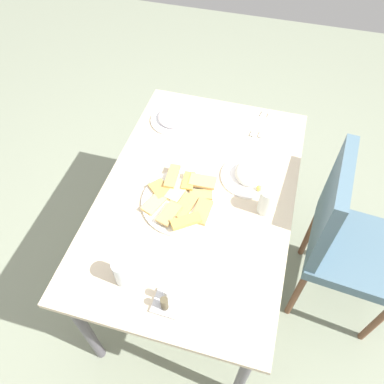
{
  "coord_description": "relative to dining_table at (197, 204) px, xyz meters",
  "views": [
    {
      "loc": [
        0.95,
        0.24,
        1.99
      ],
      "look_at": [
        0.03,
        -0.02,
        0.77
      ],
      "focal_mm": 35.51,
      "sensor_mm": 36.0,
      "label": 1
    }
  ],
  "objects": [
    {
      "name": "ground_plane",
      "position": [
        0.0,
        0.0,
        -0.66
      ],
      "size": [
        6.0,
        6.0,
        0.0
      ],
      "primitive_type": "plane",
      "color": "gray"
    },
    {
      "name": "dining_table",
      "position": [
        0.0,
        0.0,
        0.0
      ],
      "size": [
        1.23,
        0.8,
        0.74
      ],
      "color": "beige",
      "rests_on": "ground_plane"
    },
    {
      "name": "dining_chair",
      "position": [
        -0.09,
        0.66,
        -0.12
      ],
      "size": [
        0.45,
        0.46,
        0.94
      ],
      "color": "slate",
      "rests_on": "ground_plane"
    },
    {
      "name": "pide_platter",
      "position": [
        0.06,
        -0.05,
        0.09
      ],
      "size": [
        0.34,
        0.34,
        0.04
      ],
      "color": "white",
      "rests_on": "dining_table"
    },
    {
      "name": "salad_plate_greens",
      "position": [
        -0.4,
        -0.23,
        0.1
      ],
      "size": [
        0.23,
        0.23,
        0.05
      ],
      "color": "white",
      "rests_on": "dining_table"
    },
    {
      "name": "salad_plate_rice",
      "position": [
        -0.14,
        0.19,
        0.1
      ],
      "size": [
        0.24,
        0.24,
        0.06
      ],
      "color": "white",
      "rests_on": "dining_table"
    },
    {
      "name": "soda_can",
      "position": [
        0.01,
        0.29,
        0.14
      ],
      "size": [
        0.09,
        0.09,
        0.12
      ],
      "primitive_type": "cylinder",
      "rotation": [
        0.0,
        0.0,
        0.64
      ],
      "color": "silver",
      "rests_on": "dining_table"
    },
    {
      "name": "drinking_glass",
      "position": [
        0.45,
        -0.15,
        0.14
      ],
      "size": [
        0.06,
        0.06,
        0.12
      ],
      "primitive_type": "cylinder",
      "color": "silver",
      "rests_on": "dining_table"
    },
    {
      "name": "paper_napkin",
      "position": [
        -0.49,
        0.19,
        0.08
      ],
      "size": [
        0.12,
        0.12,
        0.0
      ],
      "primitive_type": "cube",
      "rotation": [
        0.0,
        0.0,
        0.11
      ],
      "color": "white",
      "rests_on": "dining_table"
    },
    {
      "name": "fork",
      "position": [
        -0.49,
        0.17,
        0.09
      ],
      "size": [
        0.2,
        0.05,
        0.0
      ],
      "primitive_type": "cube",
      "rotation": [
        0.0,
        0.0,
        -0.16
      ],
      "color": "silver",
      "rests_on": "paper_napkin"
    },
    {
      "name": "spoon",
      "position": [
        -0.49,
        0.21,
        0.09
      ],
      "size": [
        0.19,
        0.04,
        0.0
      ],
      "primitive_type": "cube",
      "rotation": [
        0.0,
        0.0,
        -0.14
      ],
      "color": "silver",
      "rests_on": "paper_napkin"
    },
    {
      "name": "condiment_caddy",
      "position": [
        0.49,
        0.02,
        0.1
      ],
      "size": [
        0.09,
        0.09,
        0.08
      ],
      "color": "#B2B2B7",
      "rests_on": "dining_table"
    }
  ]
}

